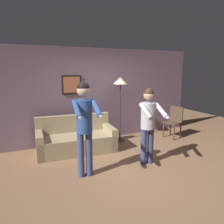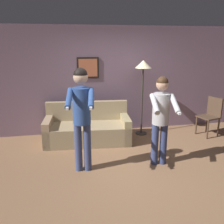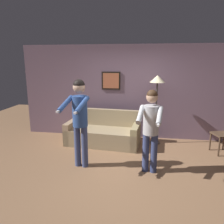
{
  "view_description": "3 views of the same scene",
  "coord_description": "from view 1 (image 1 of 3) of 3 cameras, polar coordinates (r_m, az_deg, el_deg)",
  "views": [
    {
      "loc": [
        -2.22,
        -3.72,
        2.05
      ],
      "look_at": [
        -0.44,
        -0.03,
        1.23
      ],
      "focal_mm": 35.0,
      "sensor_mm": 36.0,
      "label": 1
    },
    {
      "loc": [
        -1.28,
        -4.02,
        2.2
      ],
      "look_at": [
        -0.44,
        0.15,
        1.01
      ],
      "focal_mm": 40.0,
      "sensor_mm": 36.0,
      "label": 2
    },
    {
      "loc": [
        0.27,
        -4.05,
        2.16
      ],
      "look_at": [
        -0.33,
        0.01,
        1.19
      ],
      "focal_mm": 35.0,
      "sensor_mm": 36.0,
      "label": 3
    }
  ],
  "objects": [
    {
      "name": "couch",
      "position": [
        5.58,
        -9.39,
        -7.31
      ],
      "size": [
        1.97,
        1.02,
        0.87
      ],
      "color": "#9D8966",
      "rests_on": "ground_plane"
    },
    {
      "name": "person_standing_left",
      "position": [
        4.04,
        -7.24,
        -2.05
      ],
      "size": [
        0.5,
        0.76,
        1.82
      ],
      "color": "#3C4776",
      "rests_on": "ground_plane"
    },
    {
      "name": "back_wall_assembly",
      "position": [
        6.21,
        -4.7,
        4.41
      ],
      "size": [
        6.4,
        0.09,
        2.6
      ],
      "color": "slate",
      "rests_on": "ground_plane"
    },
    {
      "name": "person_standing_right",
      "position": [
        4.67,
        9.48,
        -1.95
      ],
      "size": [
        0.5,
        0.7,
        1.64
      ],
      "color": "navy",
      "rests_on": "ground_plane"
    },
    {
      "name": "ground_plane",
      "position": [
        4.79,
        4.73,
        -14.01
      ],
      "size": [
        12.0,
        12.0,
        0.0
      ],
      "primitive_type": "plane",
      "color": "#866143"
    },
    {
      "name": "dining_chair_distant",
      "position": [
        6.8,
        15.93,
        -2.01
      ],
      "size": [
        0.52,
        0.52,
        0.93
      ],
      "color": "#4C3828",
      "rests_on": "ground_plane"
    },
    {
      "name": "torchiere_lamp",
      "position": [
        6.03,
        2.17,
        6.66
      ],
      "size": [
        0.39,
        0.39,
        1.81
      ],
      "color": "#332D28",
      "rests_on": "ground_plane"
    }
  ]
}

